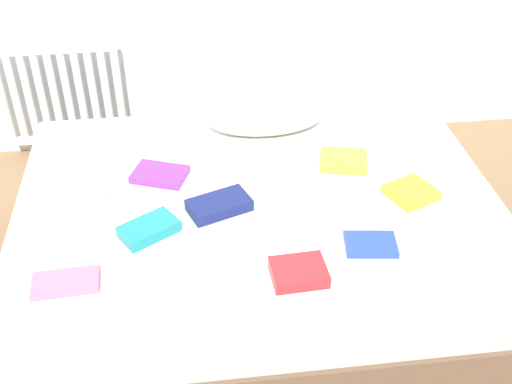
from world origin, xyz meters
name	(u,v)px	position (x,y,z in m)	size (l,w,h in m)	color
ground_plane	(257,283)	(0.00, 0.00, 0.00)	(8.00, 8.00, 0.00)	#93704C
bed	(257,242)	(0.00, 0.00, 0.25)	(2.00, 1.50, 0.50)	brown
radiator	(61,96)	(-0.95, 1.20, 0.40)	(0.68, 0.04, 0.59)	white
pillow	(264,116)	(0.10, 0.52, 0.57)	(0.56, 0.28, 0.15)	white
textbook_teal	(149,229)	(-0.44, -0.19, 0.52)	(0.21, 0.12, 0.05)	teal
textbook_red	(299,272)	(0.08, -0.50, 0.52)	(0.19, 0.15, 0.05)	red
textbook_lime	(344,161)	(0.40, 0.17, 0.52)	(0.20, 0.14, 0.05)	#8CC638
textbook_purple	(160,174)	(-0.40, 0.18, 0.51)	(0.22, 0.15, 0.03)	purple
textbook_yellow	(411,192)	(0.62, -0.08, 0.52)	(0.18, 0.17, 0.03)	yellow
textbook_blue	(371,244)	(0.37, -0.37, 0.51)	(0.19, 0.14, 0.02)	#2847B7
textbook_pink	(66,283)	(-0.72, -0.44, 0.51)	(0.23, 0.12, 0.02)	pink
textbook_navy	(219,205)	(-0.16, -0.08, 0.52)	(0.24, 0.13, 0.05)	navy
textbook_white	(80,198)	(-0.72, 0.04, 0.52)	(0.18, 0.16, 0.04)	white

